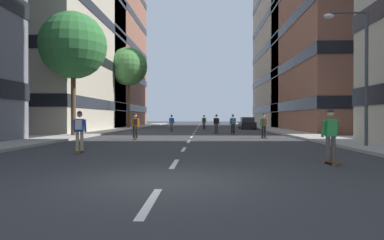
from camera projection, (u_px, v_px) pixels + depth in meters
The scene contains 19 objects.
ground_plane at pixel (195, 131), 36.68m from camera, with size 172.04×172.04×0.00m, color #333335.
sidewalk_left at pixel (120, 129), 40.58m from camera, with size 2.78×78.85×0.14m, color #9E9991.
sidewalk_right at pixel (273, 129), 39.94m from camera, with size 2.78×78.85×0.14m, color #9E9991.
lane_markings at pixel (196, 131), 38.51m from camera, with size 0.16×67.20×0.01m.
building_left_far at pixel (81, 49), 55.62m from camera, with size 17.60×24.02×25.09m.
building_right_mid at pixel (367, 47), 37.94m from camera, with size 17.60×19.76×18.40m.
building_right_far at pixel (318, 38), 54.26m from camera, with size 17.60×22.62×28.06m.
parked_car_near at pixel (247, 124), 43.47m from camera, with size 1.82×4.40×1.52m.
street_tree_near at pixel (73, 46), 26.01m from camera, with size 5.07×5.07×9.40m.
street_tree_mid at pixel (128, 67), 44.90m from camera, with size 5.02×5.02×10.59m.
streetlamp_right at pixel (359, 63), 16.37m from camera, with size 2.13×0.30×6.50m.
skater_0 at pixel (79, 129), 14.37m from camera, with size 0.56×0.92×1.78m.
skater_1 at pixel (135, 125), 23.05m from camera, with size 0.57×0.92×1.78m.
skater_2 at pixel (204, 121), 40.94m from camera, with size 0.53×0.90×1.78m.
skater_3 at pixel (331, 134), 10.92m from camera, with size 0.56×0.92×1.78m.
skater_4 at pixel (233, 123), 30.34m from camera, with size 0.55×0.92×1.78m.
skater_5 at pixel (172, 122), 35.92m from camera, with size 0.56×0.92×1.78m.
skater_6 at pixel (264, 124), 24.43m from camera, with size 0.56×0.92×1.78m.
skater_7 at pixel (216, 123), 31.73m from camera, with size 0.57×0.92×1.78m.
Camera 1 is at (0.95, -7.98, 1.51)m, focal length 31.88 mm.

